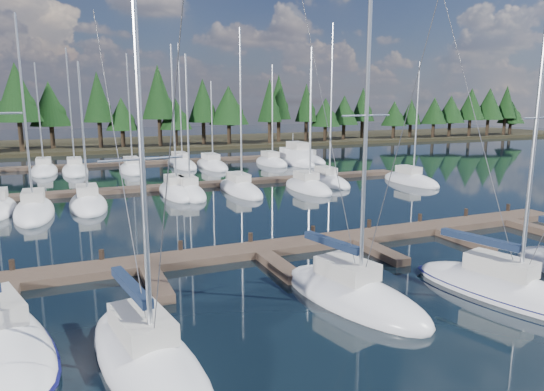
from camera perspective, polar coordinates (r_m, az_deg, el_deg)
name	(u,v)px	position (r m, az deg, el deg)	size (l,w,h in m)	color
ground	(200,209)	(37.89, -8.43, -1.63)	(260.00, 260.00, 0.00)	black
far_shore	(118,144)	(96.58, -17.69, 5.76)	(220.00, 30.00, 0.60)	black
main_dock	(261,253)	(26.20, -1.26, -6.76)	(44.00, 6.13, 0.90)	brown
back_docks	(156,173)	(56.73, -13.54, 2.56)	(50.00, 21.80, 0.40)	brown
front_sailboat_2	(148,360)	(16.36, -14.42, -18.28)	(3.97, 8.84, 12.01)	white
front_sailboat_3	(352,295)	(20.81, 9.43, -11.47)	(4.49, 8.23, 13.94)	white
front_sailboat_4	(508,291)	(23.16, 25.98, -10.11)	(4.71, 9.27, 13.75)	white
back_sailboat_rows	(167,179)	(52.03, -12.28, 1.96)	(47.31, 33.59, 16.33)	white
motor_yacht_right	(296,160)	(65.15, 2.82, 4.20)	(3.44, 9.83, 4.89)	white
tree_line	(109,106)	(86.28, -18.60, 9.95)	(185.06, 11.96, 13.83)	black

